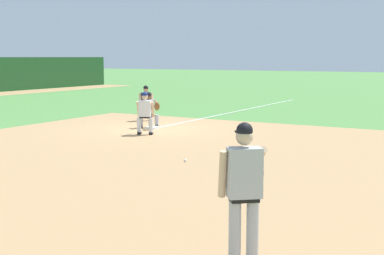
{
  "coord_description": "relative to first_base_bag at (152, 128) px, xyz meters",
  "views": [
    {
      "loc": [
        -16.09,
        -10.9,
        2.62
      ],
      "look_at": [
        -7.27,
        -5.84,
        1.28
      ],
      "focal_mm": 50.0,
      "sensor_mm": 36.0,
      "label": 1
    }
  ],
  "objects": [
    {
      "name": "ground_plane",
      "position": [
        0.0,
        0.0,
        -0.04
      ],
      "size": [
        160.0,
        160.0,
        0.0
      ],
      "primitive_type": "plane",
      "color": "#518942"
    },
    {
      "name": "infield_dirt_patch",
      "position": [
        -5.19,
        -4.17,
        -0.04
      ],
      "size": [
        18.0,
        18.0,
        0.01
      ],
      "primitive_type": "cube",
      "color": "tan",
      "rests_on": "ground"
    },
    {
      "name": "foul_line_stripe",
      "position": [
        7.65,
        0.0,
        -0.04
      ],
      "size": [
        15.31,
        0.1,
        0.0
      ],
      "primitive_type": "cube",
      "color": "white",
      "rests_on": "ground"
    },
    {
      "name": "first_base_bag",
      "position": [
        0.0,
        0.0,
        0.0
      ],
      "size": [
        0.38,
        0.38,
        0.09
      ],
      "primitive_type": "cube",
      "color": "white",
      "rests_on": "ground"
    },
    {
      "name": "baseball",
      "position": [
        -4.7,
        -4.18,
        -0.01
      ],
      "size": [
        0.07,
        0.07,
        0.07
      ],
      "primitive_type": "sphere",
      "color": "white",
      "rests_on": "ground"
    },
    {
      "name": "pitcher",
      "position": [
        -10.34,
        -8.33,
        1.01
      ],
      "size": [
        0.85,
        0.57,
        1.86
      ],
      "color": "black",
      "rests_on": "ground"
    },
    {
      "name": "first_baseman",
      "position": [
        0.24,
        0.29,
        0.69
      ],
      "size": [
        0.77,
        1.07,
        1.34
      ],
      "color": "black",
      "rests_on": "ground"
    },
    {
      "name": "baserunner",
      "position": [
        -1.29,
        -0.58,
        0.75
      ],
      "size": [
        0.59,
        0.67,
        1.46
      ],
      "color": "black",
      "rests_on": "ground"
    },
    {
      "name": "umpire",
      "position": [
        2.05,
        1.69,
        0.75
      ],
      "size": [
        0.66,
        0.68,
        1.46
      ],
      "color": "black",
      "rests_on": "ground"
    }
  ]
}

